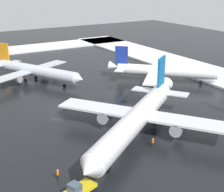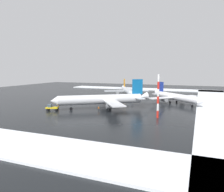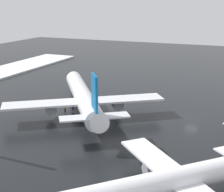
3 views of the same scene
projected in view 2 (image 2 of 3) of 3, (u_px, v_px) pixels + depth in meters
name	position (u px, v px, depth m)	size (l,w,h in m)	color
ground_plane	(108.00, 101.00, 110.74)	(240.00, 240.00, 0.00)	black
snow_bank_far	(217.00, 106.00, 92.17)	(152.00, 16.00, 0.53)	white
snow_bank_right	(141.00, 89.00, 172.37)	(14.00, 116.00, 0.53)	white
airplane_parked_portside	(103.00, 99.00, 87.63)	(29.55, 34.30, 11.82)	silver
airplane_far_rear	(176.00, 97.00, 100.85)	(24.79, 25.21, 9.48)	white
airplane_foreground_jet	(127.00, 91.00, 129.07)	(29.96, 25.51, 9.57)	silver
pushback_tug	(52.00, 107.00, 84.29)	(3.66, 5.08, 2.50)	gold
ground_crew_near_tug	(58.00, 106.00, 89.52)	(0.36, 0.36, 1.71)	black
ground_crew_mid_apron	(99.00, 108.00, 83.87)	(0.36, 0.36, 1.71)	black
antenna_mast	(158.00, 96.00, 71.31)	(0.70, 0.70, 14.37)	red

